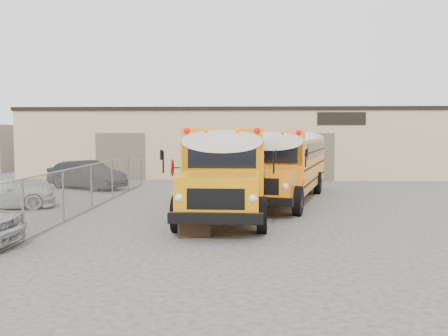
# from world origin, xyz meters

# --- Properties ---
(ground) EXTENTS (120.00, 120.00, 0.00)m
(ground) POSITION_xyz_m (0.00, 0.00, 0.00)
(ground) COLOR #3C3937
(ground) RESTS_ON ground
(warehouse) EXTENTS (30.20, 10.20, 4.67)m
(warehouse) POSITION_xyz_m (-0.00, 19.99, 2.37)
(warehouse) COLOR #D2AE82
(warehouse) RESTS_ON ground
(chainlink_fence) EXTENTS (0.07, 18.07, 1.81)m
(chainlink_fence) POSITION_xyz_m (-6.00, 3.00, 0.90)
(chainlink_fence) COLOR gray
(chainlink_fence) RESTS_ON ground
(school_bus_left) EXTENTS (3.39, 11.11, 3.24)m
(school_bus_left) POSITION_xyz_m (-0.42, 9.86, 1.87)
(school_bus_left) COLOR orange
(school_bus_left) RESTS_ON ground
(school_bus_right) EXTENTS (5.09, 11.15, 3.17)m
(school_bus_right) POSITION_xyz_m (3.49, 12.83, 1.83)
(school_bus_right) COLOR orange
(school_bus_right) RESTS_ON ground
(tarp_bundle) EXTENTS (1.08, 1.02, 1.37)m
(tarp_bundle) POSITION_xyz_m (-1.32, -1.89, 0.70)
(tarp_bundle) COLOR black
(tarp_bundle) RESTS_ON ground
(car_dark) EXTENTS (4.82, 3.59, 1.52)m
(car_dark) POSITION_xyz_m (-8.50, 9.87, 0.76)
(car_dark) COLOR black
(car_dark) RESTS_ON ground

